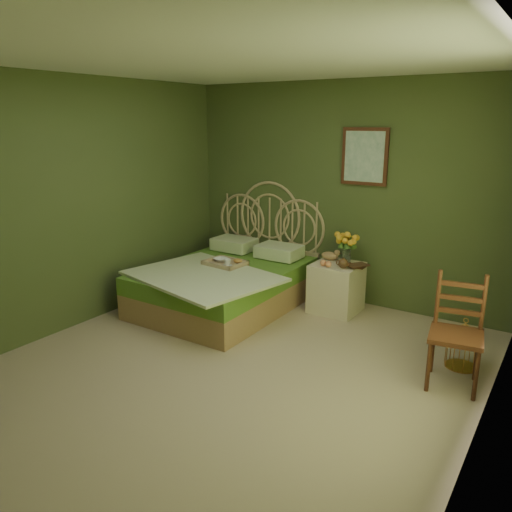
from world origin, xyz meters
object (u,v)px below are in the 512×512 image
Objects in this scene: chair at (459,324)px; birdcage at (463,345)px; bed at (227,281)px; nightstand at (337,281)px.

chair is 2.21× the size of birdcage.
chair is 0.44m from birdcage.
bed is 5.21× the size of birdcage.
bed reaches higher than nightstand.
bed reaches higher than birdcage.
nightstand is 2.35× the size of birdcage.
nightstand reaches higher than birdcage.
bed is 2.35× the size of chair.
birdcage is at bearing -2.08° from bed.
nightstand is (1.17, 0.55, 0.05)m from bed.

